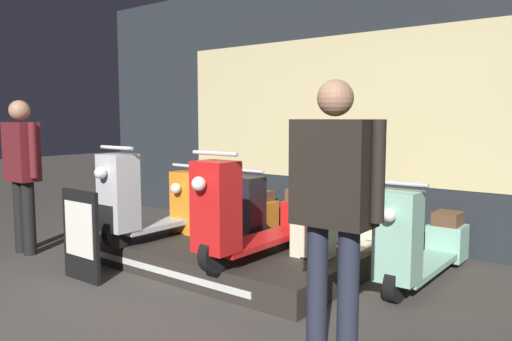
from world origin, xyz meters
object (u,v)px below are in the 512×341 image
object	(u,v)px
person_right_browsing	(334,192)
price_sign_board	(81,235)
scooter_backrow_2	(343,231)
scooter_backrow_3	(422,243)
scooter_backrow_0	(224,213)
scooter_display_right	(259,217)
person_left_browsing	(22,166)
scooter_display_left	(164,202)
scooter_backrow_1	(278,221)

from	to	relation	value
person_right_browsing	price_sign_board	size ratio (longest dim) A/B	2.05
scooter_backrow_2	scooter_backrow_3	size ratio (longest dim) A/B	1.00
scooter_backrow_3	person_right_browsing	world-z (taller)	person_right_browsing
scooter_backrow_0	scooter_backrow_3	size ratio (longest dim) A/B	1.00
scooter_display_right	person_left_browsing	size ratio (longest dim) A/B	1.04
person_left_browsing	scooter_display_left	bearing A→B (deg)	30.46
scooter_backrow_3	scooter_display_right	bearing A→B (deg)	-143.28
scooter_backrow_0	scooter_backrow_1	size ratio (longest dim) A/B	1.00
scooter_display_right	person_left_browsing	world-z (taller)	person_left_browsing
scooter_display_left	scooter_backrow_2	xyz separation A→B (m)	(1.60, 0.85, -0.23)
person_left_browsing	price_sign_board	xyz separation A→B (m)	(1.28, -0.16, -0.53)
scooter_backrow_2	scooter_backrow_3	bearing A→B (deg)	0.00
scooter_display_right	scooter_backrow_1	size ratio (longest dim) A/B	1.00
scooter_backrow_0	scooter_display_right	bearing A→B (deg)	-36.18
scooter_backrow_3	person_left_browsing	size ratio (longest dim) A/B	1.04
person_right_browsing	scooter_backrow_2	bearing A→B (deg)	115.86
person_right_browsing	price_sign_board	bearing A→B (deg)	-176.33
scooter_backrow_2	person_left_browsing	bearing A→B (deg)	-150.86
scooter_backrow_2	person_left_browsing	size ratio (longest dim) A/B	1.04
scooter_display_left	scooter_backrow_2	distance (m)	1.82
scooter_display_left	person_right_browsing	distance (m)	2.54
scooter_backrow_3	scooter_backrow_1	bearing A→B (deg)	180.00
scooter_backrow_2	price_sign_board	size ratio (longest dim) A/B	2.08
scooter_display_left	scooter_display_right	xyz separation A→B (m)	(1.22, 0.00, 0.00)
scooter_backrow_0	person_right_browsing	xyz separation A→B (m)	(2.32, -1.63, 0.64)
scooter_display_left	person_left_browsing	xyz separation A→B (m)	(-1.32, -0.78, 0.36)
scooter_backrow_0	person_right_browsing	bearing A→B (deg)	-35.01
scooter_backrow_1	price_sign_board	world-z (taller)	scooter_backrow_1
scooter_backrow_1	scooter_backrow_2	bearing A→B (deg)	0.00
scooter_backrow_0	scooter_backrow_1	bearing A→B (deg)	0.00
scooter_backrow_2	scooter_backrow_1	bearing A→B (deg)	180.00
scooter_backrow_2	person_left_browsing	world-z (taller)	person_left_browsing
scooter_backrow_0	price_sign_board	xyz separation A→B (m)	(-0.10, -1.78, 0.06)
scooter_display_left	price_sign_board	world-z (taller)	scooter_display_left
scooter_backrow_3	price_sign_board	size ratio (longest dim) A/B	2.08
scooter_backrow_0	person_left_browsing	bearing A→B (deg)	-130.38
scooter_display_right	price_sign_board	size ratio (longest dim) A/B	2.08
scooter_backrow_0	person_left_browsing	xyz separation A→B (m)	(-1.38, -1.63, 0.59)
scooter_display_left	scooter_display_right	size ratio (longest dim) A/B	1.00
scooter_backrow_3	person_right_browsing	bearing A→B (deg)	-89.25
scooter_display_right	scooter_backrow_0	bearing A→B (deg)	143.82
scooter_backrow_0	scooter_backrow_3	distance (m)	2.30
scooter_backrow_1	scooter_backrow_0	bearing A→B (deg)	180.00
scooter_backrow_0	scooter_display_left	bearing A→B (deg)	-94.21
scooter_backrow_2	person_right_browsing	size ratio (longest dim) A/B	1.01
person_left_browsing	person_right_browsing	size ratio (longest dim) A/B	0.98
scooter_display_right	person_left_browsing	xyz separation A→B (m)	(-2.54, -0.78, 0.36)
scooter_backrow_0	person_left_browsing	distance (m)	2.21
scooter_backrow_1	scooter_backrow_3	bearing A→B (deg)	0.00
scooter_backrow_1	person_left_browsing	bearing A→B (deg)	-142.89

